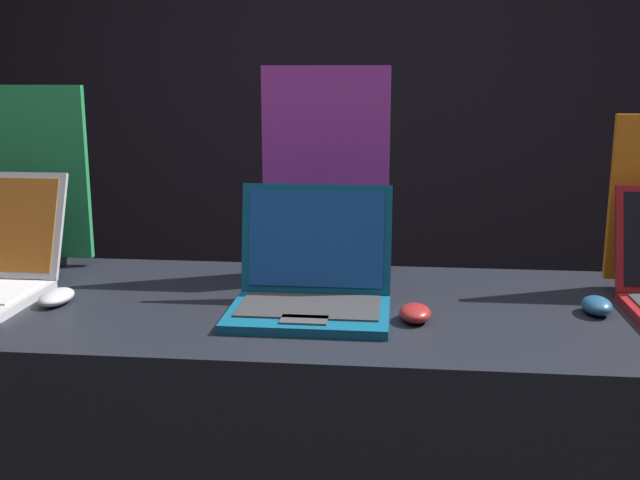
{
  "coord_description": "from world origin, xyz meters",
  "views": [
    {
      "loc": [
        0.17,
        -1.27,
        1.4
      ],
      "look_at": [
        -0.0,
        0.36,
        1.04
      ],
      "focal_mm": 42.0,
      "sensor_mm": 36.0,
      "label": 1
    }
  ],
  "objects_px": {
    "laptop_middle": "(312,283)",
    "promo_stand_middle": "(326,177)",
    "mouse_front": "(56,297)",
    "mouse_back": "(597,306)",
    "mouse_middle": "(415,313)",
    "promo_stand_front": "(26,181)"
  },
  "relations": [
    {
      "from": "promo_stand_middle",
      "to": "mouse_back",
      "type": "height_order",
      "value": "promo_stand_middle"
    },
    {
      "from": "laptop_middle",
      "to": "promo_stand_middle",
      "type": "height_order",
      "value": "promo_stand_middle"
    },
    {
      "from": "mouse_back",
      "to": "promo_stand_front",
      "type": "bearing_deg",
      "value": 168.49
    },
    {
      "from": "laptop_middle",
      "to": "mouse_back",
      "type": "relative_size",
      "value": 3.69
    },
    {
      "from": "mouse_front",
      "to": "mouse_middle",
      "type": "distance_m",
      "value": 0.82
    },
    {
      "from": "mouse_front",
      "to": "mouse_back",
      "type": "distance_m",
      "value": 1.21
    },
    {
      "from": "promo_stand_front",
      "to": "laptop_middle",
      "type": "height_order",
      "value": "promo_stand_front"
    },
    {
      "from": "mouse_middle",
      "to": "promo_stand_front",
      "type": "bearing_deg",
      "value": 159.83
    },
    {
      "from": "laptop_middle",
      "to": "promo_stand_front",
      "type": "bearing_deg",
      "value": 157.94
    },
    {
      "from": "mouse_front",
      "to": "mouse_middle",
      "type": "xyz_separation_m",
      "value": [
        0.81,
        -0.04,
        0.0
      ]
    },
    {
      "from": "mouse_middle",
      "to": "promo_stand_middle",
      "type": "bearing_deg",
      "value": 122.17
    },
    {
      "from": "promo_stand_front",
      "to": "promo_stand_middle",
      "type": "bearing_deg",
      "value": -1.6
    },
    {
      "from": "mouse_middle",
      "to": "promo_stand_middle",
      "type": "relative_size",
      "value": 0.18
    },
    {
      "from": "mouse_back",
      "to": "mouse_front",
      "type": "bearing_deg",
      "value": -177.54
    },
    {
      "from": "promo_stand_front",
      "to": "promo_stand_middle",
      "type": "distance_m",
      "value": 0.82
    },
    {
      "from": "mouse_middle",
      "to": "mouse_front",
      "type": "bearing_deg",
      "value": 177.3
    },
    {
      "from": "mouse_front",
      "to": "mouse_middle",
      "type": "height_order",
      "value": "mouse_middle"
    },
    {
      "from": "mouse_front",
      "to": "promo_stand_front",
      "type": "xyz_separation_m",
      "value": [
        -0.23,
        0.35,
        0.22
      ]
    },
    {
      "from": "mouse_front",
      "to": "promo_stand_front",
      "type": "relative_size",
      "value": 0.24
    },
    {
      "from": "mouse_middle",
      "to": "mouse_back",
      "type": "distance_m",
      "value": 0.41
    },
    {
      "from": "mouse_front",
      "to": "mouse_back",
      "type": "relative_size",
      "value": 1.25
    },
    {
      "from": "mouse_front",
      "to": "mouse_back",
      "type": "bearing_deg",
      "value": 2.46
    }
  ]
}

